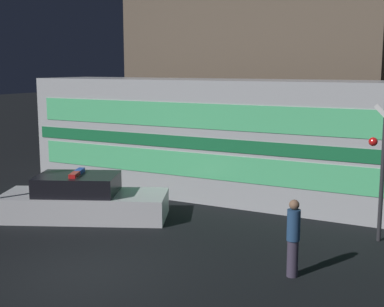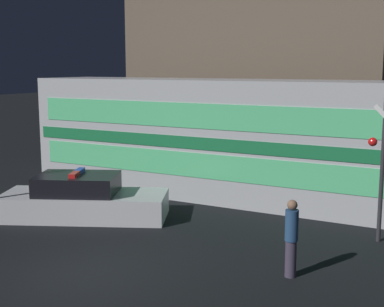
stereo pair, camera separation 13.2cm
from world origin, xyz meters
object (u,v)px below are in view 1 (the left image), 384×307
(train, at_px, (291,143))
(crossing_signal_near, at_px, (383,159))
(police_car, at_px, (83,200))
(pedestrian, at_px, (293,237))

(train, height_order, crossing_signal_near, train)
(police_car, distance_m, pedestrian, 7.10)
(crossing_signal_near, bearing_deg, pedestrian, -110.88)
(pedestrian, distance_m, crossing_signal_near, 3.79)
(crossing_signal_near, bearing_deg, train, 140.95)
(pedestrian, height_order, crossing_signal_near, crossing_signal_near)
(train, height_order, police_car, train)
(train, distance_m, police_car, 6.87)
(crossing_signal_near, bearing_deg, police_car, -167.17)
(train, height_order, pedestrian, train)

